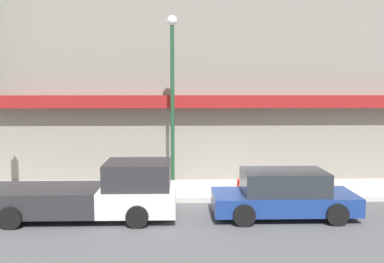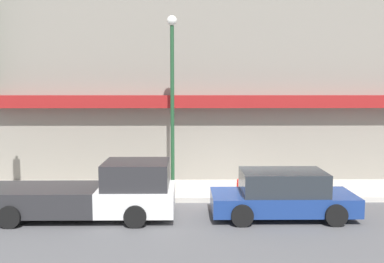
{
  "view_description": "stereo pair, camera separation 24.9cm",
  "coord_description": "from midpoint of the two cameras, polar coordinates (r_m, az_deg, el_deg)",
  "views": [
    {
      "loc": [
        -1.62,
        -14.51,
        4.0
      ],
      "look_at": [
        -1.2,
        1.18,
        2.38
      ],
      "focal_mm": 40.0,
      "sensor_mm": 36.0,
      "label": 1
    },
    {
      "loc": [
        -1.38,
        -14.52,
        4.0
      ],
      "look_at": [
        -1.2,
        1.18,
        2.38
      ],
      "focal_mm": 40.0,
      "sensor_mm": 36.0,
      "label": 2
    }
  ],
  "objects": [
    {
      "name": "sidewalk",
      "position": [
        16.53,
        4.62,
        -7.81
      ],
      "size": [
        36.0,
        2.96,
        0.18
      ],
      "color": "#B7B2A8",
      "rests_on": "ground"
    },
    {
      "name": "pickup_truck",
      "position": [
        13.55,
        -12.44,
        -8.06
      ],
      "size": [
        5.77,
        2.13,
        1.75
      ],
      "rotation": [
        0.0,
        0.0,
        -0.02
      ],
      "color": "silver",
      "rests_on": "ground"
    },
    {
      "name": "parked_car",
      "position": [
        13.63,
        12.5,
        -8.24
      ],
      "size": [
        4.38,
        2.01,
        1.45
      ],
      "rotation": [
        0.0,
        0.0,
        -0.0
      ],
      "color": "navy",
      "rests_on": "ground"
    },
    {
      "name": "fire_hydrant",
      "position": [
        15.49,
        6.75,
        -7.31
      ],
      "size": [
        0.18,
        0.18,
        0.59
      ],
      "color": "red",
      "rests_on": "sidewalk"
    },
    {
      "name": "ground_plane",
      "position": [
        15.13,
        5.14,
        -9.46
      ],
      "size": [
        80.0,
        80.0,
        0.0
      ],
      "primitive_type": "plane",
      "color": "#4C4C4F"
    },
    {
      "name": "building",
      "position": [
        19.11,
        3.9,
        11.74
      ],
      "size": [
        19.8,
        3.8,
        11.94
      ],
      "color": "gray",
      "rests_on": "ground"
    },
    {
      "name": "street_lamp",
      "position": [
        15.37,
        -2.18,
        6.17
      ],
      "size": [
        0.36,
        0.36,
        6.35
      ],
      "color": "#1E4728",
      "rests_on": "sidewalk"
    }
  ]
}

